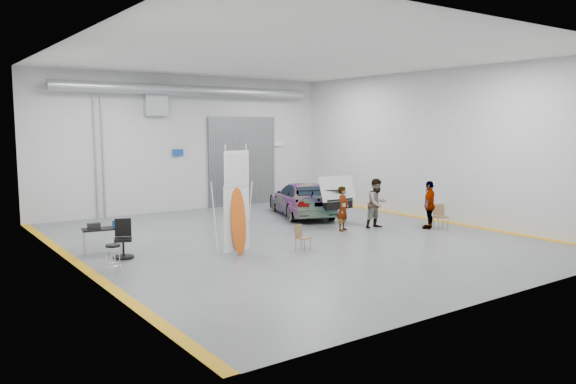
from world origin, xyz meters
TOP-DOWN VIEW (x-y plane):
  - ground at (0.00, 0.00)m, footprint 16.00×16.00m
  - room_shell at (0.24, 2.22)m, footprint 14.02×16.18m
  - sedan_car at (3.18, 3.66)m, footprint 3.58×5.26m
  - person_a at (2.34, 0.06)m, footprint 0.70×0.61m
  - person_b at (3.73, -0.25)m, footprint 0.91×0.71m
  - person_c at (5.21, -1.47)m, footprint 1.11×0.86m
  - surfboard_display at (-2.74, -1.07)m, footprint 0.92×0.34m
  - folding_chair_near at (-0.82, -1.73)m, footprint 0.48×0.51m
  - folding_chair_far at (5.41, -1.84)m, footprint 0.56×0.60m
  - shop_stool at (-6.39, -1.06)m, footprint 0.39×0.39m
  - work_table at (-5.91, 1.54)m, footprint 1.25×0.77m
  - office_chair at (-5.60, 0.55)m, footprint 0.62×0.65m
  - trunk_lid at (3.18, 1.47)m, footprint 1.65×1.00m

SIDE VIEW (x-z plane):
  - ground at x=0.00m, z-range 0.00..0.00m
  - folding_chair_near at x=-0.82m, z-range -0.15..0.64m
  - folding_chair_far at x=5.41m, z-range -0.17..0.74m
  - shop_stool at x=-6.39m, z-range 0.00..0.77m
  - office_chair at x=-5.60m, z-range -0.07..1.03m
  - sedan_car at x=3.18m, z-range 0.00..1.41m
  - work_table at x=-5.91m, z-range 0.26..1.22m
  - person_a at x=2.34m, z-range 0.00..1.62m
  - person_c at x=5.21m, z-range 0.00..1.78m
  - person_b at x=3.73m, z-range 0.00..1.84m
  - surfboard_display at x=-2.74m, z-range -0.31..2.95m
  - trunk_lid at x=3.18m, z-range 1.41..1.45m
  - room_shell at x=0.24m, z-range 1.07..7.08m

